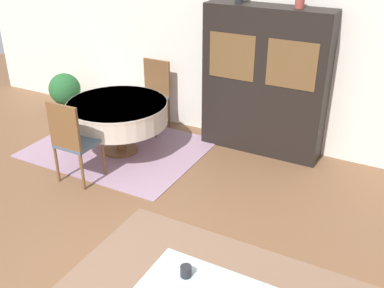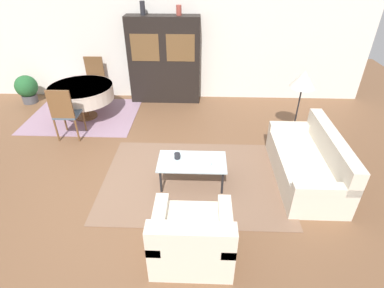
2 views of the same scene
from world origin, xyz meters
name	(u,v)px [view 2 (image 2 of 2)]	position (x,y,z in m)	size (l,w,h in m)	color
ground_plane	(129,189)	(0.00, 0.00, 0.00)	(14.00, 14.00, 0.00)	brown
wall_back	(155,42)	(0.00, 3.63, 1.35)	(10.00, 0.06, 2.70)	silver
area_rug	(195,179)	(1.03, 0.28, 0.01)	(2.95, 2.12, 0.01)	brown
dining_rug	(84,115)	(-1.54, 2.44, 0.01)	(2.35, 1.83, 0.01)	gray
couch	(309,164)	(2.84, 0.37, 0.30)	(0.87, 1.85, 0.82)	beige
armchair	(192,238)	(1.04, -1.16, 0.30)	(0.95, 0.87, 0.80)	beige
coffee_table	(192,163)	(0.99, 0.18, 0.39)	(1.05, 0.57, 0.43)	black
display_cabinet	(164,61)	(0.23, 3.38, 0.99)	(1.66, 0.40, 1.98)	black
dining_table	(82,93)	(-1.47, 2.38, 0.59)	(1.35, 1.35, 0.73)	brown
dining_chair_near	(65,111)	(-1.47, 1.48, 0.60)	(0.44, 0.44, 1.05)	brown
dining_chair_far	(94,77)	(-1.47, 3.29, 0.60)	(0.44, 0.44, 1.05)	brown
floor_lamp	(303,81)	(2.96, 1.72, 1.16)	(0.48, 0.48, 1.35)	black
cup	(177,156)	(0.76, 0.25, 0.48)	(0.09, 0.09, 0.09)	#232328
bowl	(204,163)	(1.18, 0.12, 0.46)	(0.21, 0.21, 0.04)	white
vase_tall	(143,8)	(-0.18, 3.38, 2.12)	(0.11, 0.11, 0.28)	#232328
vase_short	(179,10)	(0.59, 3.38, 2.08)	(0.11, 0.11, 0.21)	#9E4238
potted_plant	(27,88)	(-3.10, 3.11, 0.37)	(0.52, 0.52, 0.68)	#4C4C51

